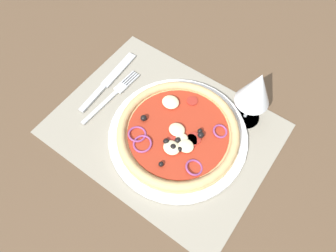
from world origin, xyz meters
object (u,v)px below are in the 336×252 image
at_px(fork, 114,94).
at_px(knife, 109,81).
at_px(wine_glass, 256,90).
at_px(plate, 178,136).
at_px(pizza, 178,133).

bearing_deg(fork, knife, 59.08).
bearing_deg(knife, fork, -126.95).
bearing_deg(wine_glass, knife, -161.48).
xyz_separation_m(fork, knife, (-0.04, 0.02, 0.00)).
bearing_deg(plate, wine_glass, 55.18).
relative_size(plate, pizza, 1.14).
relative_size(plate, knife, 1.48).
relative_size(plate, fork, 1.65).
distance_m(fork, knife, 0.04).
xyz_separation_m(pizza, knife, (-0.22, 0.03, -0.02)).
relative_size(plate, wine_glass, 2.00).
xyz_separation_m(plate, knife, (-0.22, 0.03, -0.00)).
bearing_deg(knife, plate, -100.77).
bearing_deg(fork, pizza, -89.02).
distance_m(plate, fork, 0.18).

